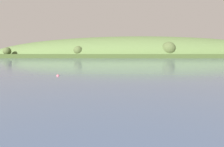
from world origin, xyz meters
TOP-DOWN VIEW (x-y plane):
  - far_shoreline_hill at (21.61, 261.33)m, footprint 477.66×98.45m
  - mooring_buoy_off_fishing_boat at (-13.88, 52.92)m, footprint 0.62×0.62m

SIDE VIEW (x-z plane):
  - mooring_buoy_off_fishing_boat at x=-13.88m, z-range -0.35..0.35m
  - far_shoreline_hill at x=21.61m, z-range -25.25..25.67m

